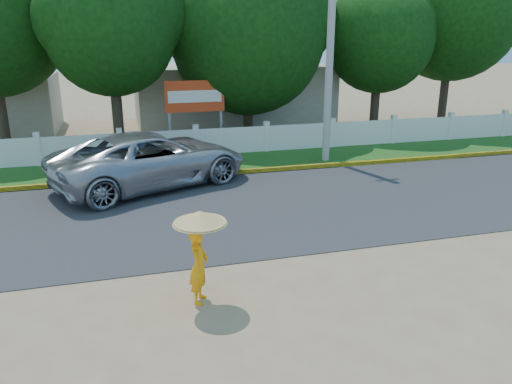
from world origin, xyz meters
TOP-DOWN VIEW (x-y plane):
  - ground at (0.00, 0.00)m, footprint 120.00×120.00m
  - road at (0.00, 4.50)m, footprint 60.00×7.00m
  - grass_verge at (0.00, 9.75)m, footprint 60.00×3.50m
  - curb at (0.00, 8.05)m, footprint 40.00×0.18m
  - fence at (0.00, 11.20)m, footprint 40.00×0.10m
  - building_near at (3.00, 18.00)m, footprint 10.00×6.00m
  - utility_pole at (4.81, 9.06)m, footprint 0.28×0.28m
  - vehicle at (-2.04, 7.49)m, footprint 7.10×5.24m
  - monk_with_parasol at (-1.73, -0.35)m, footprint 1.00×1.00m
  - billboard at (0.18, 12.30)m, footprint 2.50×0.13m
  - tree_row at (3.50, 14.43)m, footprint 28.60×7.97m

SIDE VIEW (x-z plane):
  - ground at x=0.00m, z-range 0.00..0.00m
  - road at x=0.00m, z-range 0.00..0.02m
  - grass_verge at x=0.00m, z-range 0.00..0.03m
  - curb at x=0.00m, z-range 0.00..0.16m
  - fence at x=0.00m, z-range 0.00..1.10m
  - vehicle at x=-2.04m, z-range 0.00..1.79m
  - monk_with_parasol at x=-1.73m, z-range 0.28..2.09m
  - building_near at x=3.00m, z-range 0.00..3.20m
  - billboard at x=0.18m, z-range 0.67..3.62m
  - utility_pole at x=4.81m, z-range 0.00..7.54m
  - tree_row at x=3.50m, z-range 0.56..9.66m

